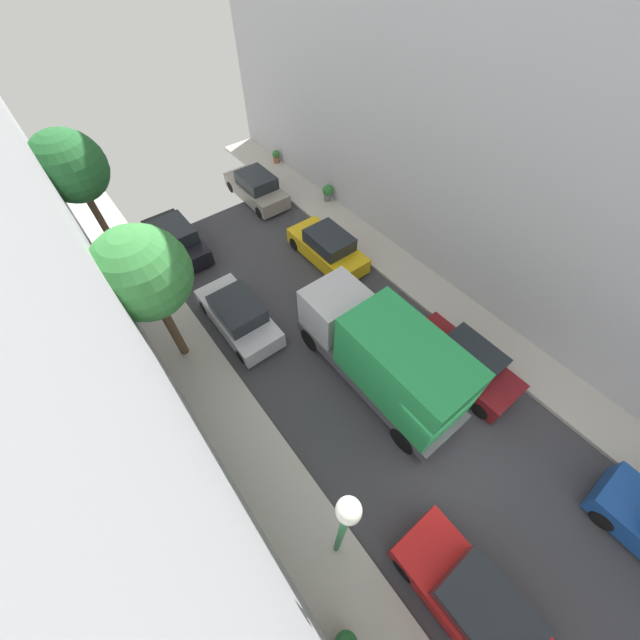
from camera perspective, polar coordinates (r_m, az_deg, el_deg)
name	(u,v)px	position (r m, az deg, el deg)	size (l,w,h in m)	color
ground	(439,444)	(13.31, 18.36, -18.22)	(32.00, 32.00, 0.00)	#38383D
sidewalk_left	(321,553)	(12.00, 0.23, -33.07)	(2.00, 44.00, 0.15)	#B7B2A8
sidewalk_right	(525,364)	(16.02, 29.83, -6.03)	(2.00, 44.00, 0.15)	#B7B2A8
parked_car_left_1	(476,606)	(11.96, 23.56, -36.22)	(1.78, 4.20, 1.57)	red
parked_car_left_2	(238,316)	(14.82, -12.83, 0.69)	(1.78, 4.20, 1.57)	silver
parked_car_left_3	(176,239)	(19.07, -21.89, 11.80)	(1.78, 4.20, 1.57)	black
parked_car_right_2	(464,362)	(14.21, 21.85, -6.23)	(1.78, 4.20, 1.57)	maroon
parked_car_right_3	(328,248)	(17.30, 1.22, 11.40)	(1.78, 4.20, 1.57)	gold
parked_car_right_4	(257,188)	(21.63, -10.05, 19.96)	(1.78, 4.20, 1.57)	gray
delivery_truck	(384,356)	(12.27, 10.09, -5.62)	(2.26, 6.60, 3.38)	#4C4C51
street_tree_0	(143,274)	(12.04, -26.36, 6.52)	(2.95, 2.95, 5.75)	brown
street_tree_2	(70,167)	(18.83, -34.92, 19.28)	(2.89, 2.89, 5.64)	brown
potted_plant_0	(328,192)	(21.12, 1.23, 19.71)	(0.60, 0.60, 0.91)	slate
potted_plant_2	(276,156)	(24.87, -6.98, 24.45)	(0.46, 0.46, 0.77)	brown
potted_plant_3	(134,297)	(17.08, -27.41, 3.20)	(0.60, 0.60, 0.90)	slate
lamp_post	(343,527)	(8.21, 3.69, -30.04)	(0.44, 0.44, 5.75)	#26723F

